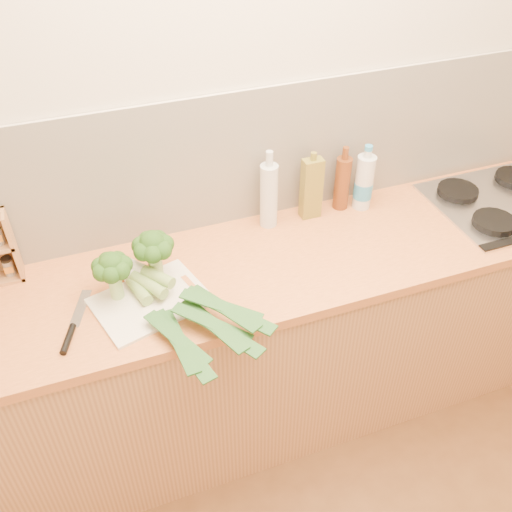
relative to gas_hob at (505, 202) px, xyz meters
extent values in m
plane|color=beige|center=(-1.02, 0.30, 0.39)|extent=(3.50, 0.00, 3.50)
cube|color=silver|center=(-1.02, 0.29, 0.26)|extent=(3.20, 0.02, 0.54)
cube|color=#B9814D|center=(-1.02, 0.00, -0.48)|extent=(3.20, 0.60, 0.86)
cube|color=#DD8241|center=(-1.02, 0.00, -0.03)|extent=(3.20, 0.62, 0.04)
cube|color=silver|center=(0.00, 0.00, -0.01)|extent=(0.58, 0.50, 0.01)
cylinder|color=black|center=(-0.15, -0.12, 0.01)|extent=(0.17, 0.17, 0.03)
cylinder|color=black|center=(-0.15, 0.12, 0.01)|extent=(0.17, 0.17, 0.03)
cube|color=white|center=(-1.52, -0.07, -0.01)|extent=(0.43, 0.36, 0.01)
cylinder|color=#98C170|center=(-1.62, -0.01, 0.04)|extent=(0.05, 0.05, 0.09)
sphere|color=#16370F|center=(-1.62, -0.01, 0.14)|extent=(0.08, 0.08, 0.08)
sphere|color=#16370F|center=(-1.58, -0.01, 0.13)|extent=(0.06, 0.06, 0.06)
sphere|color=#16370F|center=(-1.60, 0.02, 0.13)|extent=(0.06, 0.06, 0.06)
sphere|color=#16370F|center=(-1.63, 0.03, 0.13)|extent=(0.06, 0.06, 0.06)
sphere|color=#16370F|center=(-1.66, 0.01, 0.13)|extent=(0.06, 0.06, 0.06)
sphere|color=#16370F|center=(-1.66, -0.03, 0.13)|extent=(0.06, 0.06, 0.06)
sphere|color=#16370F|center=(-1.63, -0.05, 0.13)|extent=(0.06, 0.06, 0.06)
sphere|color=#16370F|center=(-1.60, -0.04, 0.13)|extent=(0.06, 0.06, 0.06)
cylinder|color=#98C170|center=(-1.47, 0.04, 0.05)|extent=(0.05, 0.05, 0.10)
sphere|color=#16370F|center=(-1.47, 0.04, 0.15)|extent=(0.09, 0.09, 0.09)
sphere|color=#16370F|center=(-1.43, 0.04, 0.14)|extent=(0.07, 0.07, 0.07)
sphere|color=#16370F|center=(-1.45, 0.07, 0.14)|extent=(0.07, 0.07, 0.07)
sphere|color=#16370F|center=(-1.48, 0.08, 0.14)|extent=(0.07, 0.07, 0.07)
sphere|color=#16370F|center=(-1.51, 0.05, 0.14)|extent=(0.07, 0.07, 0.07)
sphere|color=#16370F|center=(-1.51, 0.02, 0.14)|extent=(0.07, 0.07, 0.07)
sphere|color=#16370F|center=(-1.48, 0.00, 0.14)|extent=(0.07, 0.07, 0.07)
sphere|color=#16370F|center=(-1.45, 0.00, 0.14)|extent=(0.07, 0.07, 0.07)
cylinder|color=white|center=(-1.58, 0.08, 0.02)|extent=(0.06, 0.11, 0.04)
cylinder|color=#7CA251|center=(-1.55, -0.03, 0.02)|extent=(0.07, 0.13, 0.04)
cube|color=#163F1A|center=(-1.48, -0.30, 0.02)|extent=(0.07, 0.30, 0.02)
cube|color=#163F1A|center=(-1.47, -0.32, 0.02)|extent=(0.13, 0.34, 0.01)
cube|color=#163F1A|center=(-1.48, -0.29, 0.02)|extent=(0.16, 0.27, 0.02)
cylinder|color=white|center=(-1.58, 0.08, 0.04)|extent=(0.10, 0.12, 0.04)
cylinder|color=#7CA251|center=(-1.51, -0.04, 0.04)|extent=(0.11, 0.15, 0.04)
cube|color=#163F1A|center=(-1.36, -0.29, 0.04)|extent=(0.15, 0.30, 0.02)
cube|color=#163F1A|center=(-1.35, -0.31, 0.04)|extent=(0.22, 0.32, 0.01)
cube|color=#163F1A|center=(-1.37, -0.28, 0.04)|extent=(0.22, 0.24, 0.02)
cylinder|color=white|center=(-1.54, 0.06, 0.05)|extent=(0.09, 0.10, 0.04)
cylinder|color=#7CA251|center=(-1.48, -0.03, 0.05)|extent=(0.11, 0.12, 0.04)
cube|color=#163F1A|center=(-1.32, -0.25, 0.05)|extent=(0.17, 0.29, 0.02)
cube|color=#163F1A|center=(-1.30, -0.26, 0.06)|extent=(0.24, 0.30, 0.01)
cube|color=#163F1A|center=(-1.32, -0.24, 0.06)|extent=(0.24, 0.22, 0.02)
cube|color=silver|center=(-1.75, -0.02, -0.01)|extent=(0.10, 0.18, 0.00)
cylinder|color=black|center=(-1.80, -0.15, 0.00)|extent=(0.06, 0.12, 0.02)
cube|color=#B4824D|center=(-1.92, 0.23, 0.12)|extent=(0.01, 0.09, 0.27)
cylinder|color=gray|center=(-1.96, 0.23, 0.03)|extent=(0.04, 0.04, 0.06)
cube|color=olive|center=(-0.80, 0.21, 0.11)|extent=(0.08, 0.05, 0.26)
cylinder|color=olive|center=(-0.80, 0.21, 0.26)|extent=(0.02, 0.02, 0.03)
cylinder|color=silver|center=(-0.98, 0.22, 0.12)|extent=(0.07, 0.07, 0.27)
cylinder|color=silver|center=(-0.98, 0.22, 0.28)|extent=(0.03, 0.03, 0.06)
cylinder|color=#633012|center=(-0.66, 0.23, 0.10)|extent=(0.06, 0.06, 0.23)
cylinder|color=#633012|center=(-0.66, 0.23, 0.24)|extent=(0.03, 0.03, 0.05)
cylinder|color=silver|center=(-0.57, 0.20, 0.10)|extent=(0.08, 0.08, 0.23)
cylinder|color=silver|center=(-0.57, 0.20, 0.23)|extent=(0.03, 0.03, 0.03)
cylinder|color=#3590C7|center=(-0.57, 0.20, 0.07)|extent=(0.08, 0.08, 0.07)
camera|label=1|loc=(-1.67, -1.50, 1.34)|focal=40.00mm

